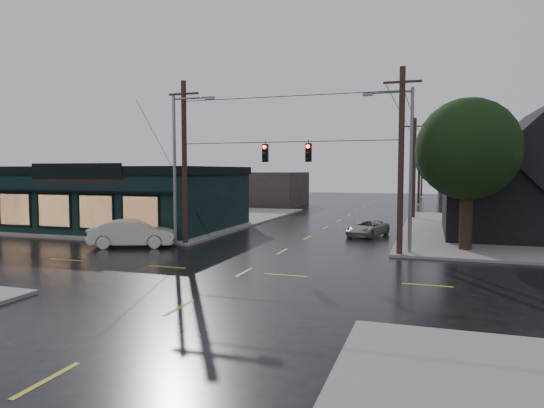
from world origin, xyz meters
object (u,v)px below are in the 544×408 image
(utility_pole_ne, at_px, (399,256))
(sedan_cream, at_px, (132,233))
(utility_pole_nw, at_px, (185,245))
(suv_silver, at_px, (367,228))
(corner_tree, at_px, (468,150))

(utility_pole_ne, height_order, sedan_cream, utility_pole_ne)
(utility_pole_nw, distance_m, sedan_cream, 3.30)
(utility_pole_nw, relative_size, suv_silver, 2.48)
(corner_tree, bearing_deg, utility_pole_ne, -142.12)
(sedan_cream, bearing_deg, suv_silver, -76.50)
(corner_tree, xyz_separation_m, sedan_cream, (-19.14, -4.52, -5.00))
(utility_pole_ne, relative_size, sedan_cream, 2.00)
(corner_tree, xyz_separation_m, suv_silver, (-6.18, 4.96, -5.27))
(corner_tree, height_order, sedan_cream, corner_tree)
(utility_pole_ne, xyz_separation_m, suv_silver, (-2.68, 7.68, 0.57))
(corner_tree, distance_m, sedan_cream, 20.29)
(sedan_cream, height_order, suv_silver, sedan_cream)
(sedan_cream, bearing_deg, utility_pole_ne, -106.13)
(corner_tree, xyz_separation_m, utility_pole_nw, (-16.50, -2.73, -5.83))
(sedan_cream, relative_size, suv_silver, 1.24)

